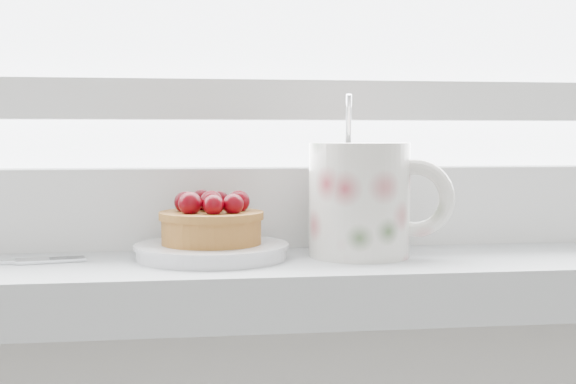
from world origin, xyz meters
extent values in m
cube|color=silver|center=(0.00, 1.90, 0.92)|extent=(1.60, 0.20, 0.04)
cube|color=white|center=(0.00, 1.97, 0.97)|extent=(1.30, 0.05, 0.07)
cube|color=white|center=(0.00, 1.97, 1.07)|extent=(1.30, 0.04, 0.04)
cylinder|color=silver|center=(-0.04, 1.89, 0.95)|extent=(0.12, 0.12, 0.01)
cylinder|color=brown|center=(-0.04, 1.89, 0.96)|extent=(0.08, 0.08, 0.03)
cylinder|color=brown|center=(-0.04, 1.89, 0.97)|extent=(0.08, 0.08, 0.01)
sphere|color=#410006|center=(-0.04, 1.89, 0.99)|extent=(0.02, 0.02, 0.02)
sphere|color=#410006|center=(-0.01, 1.90, 0.99)|extent=(0.02, 0.02, 0.02)
sphere|color=#410006|center=(-0.03, 1.91, 0.98)|extent=(0.02, 0.02, 0.02)
sphere|color=#410006|center=(-0.04, 1.91, 0.99)|extent=(0.02, 0.02, 0.02)
sphere|color=#410006|center=(-0.06, 1.90, 0.99)|extent=(0.02, 0.02, 0.02)
sphere|color=#410006|center=(-0.05, 1.88, 0.99)|extent=(0.02, 0.02, 0.02)
sphere|color=#410006|center=(-0.04, 1.87, 0.98)|extent=(0.02, 0.02, 0.02)
sphere|color=#410006|center=(-0.02, 1.88, 0.98)|extent=(0.02, 0.02, 0.02)
cylinder|color=silver|center=(0.08, 1.89, 0.99)|extent=(0.11, 0.11, 0.09)
cylinder|color=black|center=(0.08, 1.89, 1.03)|extent=(0.07, 0.07, 0.01)
torus|color=silver|center=(0.13, 1.87, 0.99)|extent=(0.06, 0.03, 0.06)
cylinder|color=silver|center=(0.08, 1.91, 1.04)|extent=(0.01, 0.02, 0.06)
cube|color=silver|center=(-0.20, 1.89, 0.94)|extent=(0.02, 0.01, 0.00)
cube|color=silver|center=(-0.18, 1.89, 0.94)|extent=(0.03, 0.03, 0.00)
cube|color=silver|center=(-0.15, 1.89, 0.94)|extent=(0.03, 0.01, 0.00)
cube|color=silver|center=(-0.15, 1.89, 0.94)|extent=(0.03, 0.01, 0.00)
cube|color=silver|center=(-0.15, 1.90, 0.94)|extent=(0.03, 0.01, 0.00)
cube|color=silver|center=(-0.15, 1.91, 0.94)|extent=(0.03, 0.01, 0.00)
camera|label=1|loc=(-0.07, 1.25, 1.04)|focal=50.00mm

